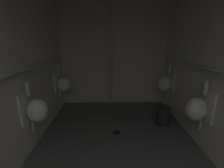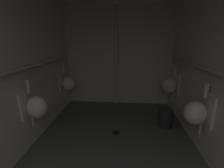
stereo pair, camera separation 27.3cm
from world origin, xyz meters
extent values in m
cube|color=#4C4F4C|center=(0.00, 1.83, -0.04)|extent=(2.71, 3.77, 0.08)
cube|color=silver|center=(-1.33, 1.83, 1.20)|extent=(0.06, 3.77, 2.40)
cube|color=silver|center=(1.33, 1.83, 1.20)|extent=(0.06, 3.77, 2.40)
cube|color=silver|center=(0.00, 3.68, 1.20)|extent=(2.71, 0.06, 2.40)
ellipsoid|color=silver|center=(-1.13, 1.78, 0.66)|extent=(0.30, 0.26, 0.34)
cube|color=silver|center=(-1.28, 1.78, 0.71)|extent=(0.03, 0.30, 0.44)
cylinder|color=silver|center=(-1.22, 1.78, 0.97)|extent=(0.06, 0.06, 0.16)
sphere|color=silver|center=(-1.22, 1.78, 1.06)|extent=(0.06, 0.06, 0.06)
cylinder|color=#B2B2B2|center=(-1.23, 1.78, 0.41)|extent=(0.04, 0.04, 0.16)
ellipsoid|color=silver|center=(-1.13, 3.12, 0.66)|extent=(0.30, 0.26, 0.34)
cube|color=silver|center=(-1.28, 3.12, 0.71)|extent=(0.03, 0.30, 0.44)
cylinder|color=silver|center=(-1.22, 3.12, 0.97)|extent=(0.06, 0.06, 0.16)
sphere|color=silver|center=(-1.22, 3.12, 1.06)|extent=(0.06, 0.06, 0.06)
cylinder|color=#B2B2B2|center=(-1.23, 3.12, 0.41)|extent=(0.04, 0.04, 0.16)
ellipsoid|color=silver|center=(1.13, 1.79, 0.66)|extent=(0.30, 0.26, 0.34)
cube|color=silver|center=(1.28, 1.79, 0.71)|extent=(0.03, 0.30, 0.44)
cylinder|color=silver|center=(1.22, 1.79, 0.97)|extent=(0.06, 0.06, 0.16)
sphere|color=silver|center=(1.22, 1.79, 1.06)|extent=(0.06, 0.06, 0.06)
cylinder|color=#B2B2B2|center=(1.23, 1.79, 0.41)|extent=(0.04, 0.04, 0.16)
ellipsoid|color=silver|center=(1.13, 3.10, 0.66)|extent=(0.30, 0.26, 0.34)
cube|color=silver|center=(1.28, 3.10, 0.71)|extent=(0.03, 0.30, 0.44)
cylinder|color=silver|center=(1.22, 3.10, 0.97)|extent=(0.06, 0.06, 0.16)
sphere|color=silver|center=(1.22, 3.10, 1.06)|extent=(0.06, 0.06, 0.06)
cylinder|color=#B2B2B2|center=(1.23, 3.10, 0.41)|extent=(0.04, 0.04, 0.16)
cylinder|color=#B2B2B2|center=(-1.24, 1.81, 1.24)|extent=(0.05, 3.01, 0.05)
sphere|color=#B2B2B2|center=(-1.24, 3.32, 1.24)|extent=(0.06, 0.06, 0.06)
cylinder|color=#B2B2B2|center=(1.24, 1.81, 1.24)|extent=(0.05, 2.98, 0.05)
sphere|color=#B2B2B2|center=(1.24, 3.30, 1.24)|extent=(0.06, 0.06, 0.06)
cylinder|color=beige|center=(-0.07, 3.57, 1.20)|extent=(0.07, 0.07, 2.35)
cylinder|color=black|center=(0.02, 2.23, 0.00)|extent=(0.14, 0.14, 0.01)
cylinder|color=#2D2D2D|center=(0.95, 2.53, 0.18)|extent=(0.26, 0.26, 0.35)
camera|label=1|loc=(-0.12, -0.23, 1.62)|focal=24.92mm
camera|label=2|loc=(0.15, -0.23, 1.62)|focal=24.92mm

